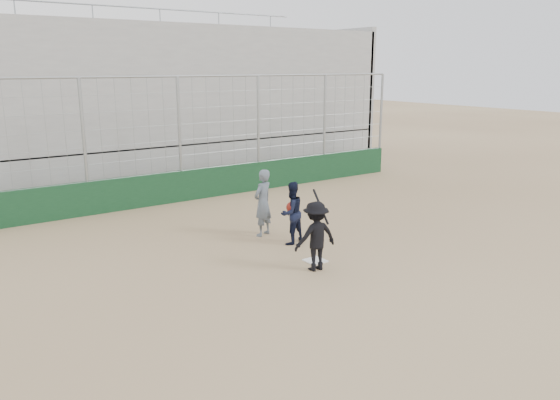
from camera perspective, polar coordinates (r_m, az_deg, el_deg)
ground at (r=12.48m, az=3.71°, el=-6.39°), size 90.00×90.00×0.00m
home_plate at (r=12.48m, az=3.71°, el=-6.34°), size 0.44×0.44×0.02m
backstop at (r=18.03m, az=-10.28°, el=2.89°), size 18.10×0.25×4.04m
bleachers at (r=22.36m, az=-15.95°, el=9.75°), size 20.25×6.70×6.98m
batter_at_plate at (r=11.76m, az=3.74°, el=-3.77°), size 1.04×0.77×1.70m
catcher_crouched at (r=13.51m, az=1.24°, el=-2.41°), size 0.89×0.77×1.07m
umpire at (r=14.11m, az=-1.80°, el=-0.64°), size 0.75×0.63×1.57m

